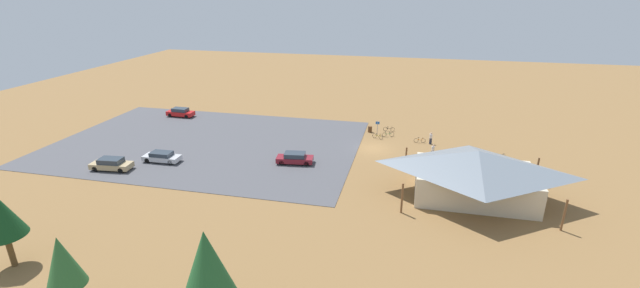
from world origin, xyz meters
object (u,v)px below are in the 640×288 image
lot_sign (377,126)px  visitor_by_pavilion (433,151)px  car_silver_second_row (162,157)px  car_red_far_end (180,112)px  pine_far_east (62,262)px  bicycle_teal_mid_cluster (474,163)px  trash_bin (370,129)px  pine_mideast (208,271)px  bicycle_yellow_back_row (378,136)px  bicycle_silver_yard_center (503,157)px  visitor_at_bikes (431,138)px  car_maroon_end_stall (295,158)px  bike_pavilion (476,171)px  bicycle_black_yard_right (389,129)px  pine_far_west (0,215)px  bicycle_green_lone_west (388,134)px  bicycle_blue_front_row (488,162)px  car_tan_near_entry (111,164)px  bicycle_orange_edge_south (420,140)px  bicycle_white_lone_east (479,154)px

lot_sign → visitor_by_pavilion: 10.49m
car_silver_second_row → car_red_far_end: bearing=-66.2°
pine_far_east → car_silver_second_row: size_ratio=1.30×
visitor_by_pavilion → bicycle_teal_mid_cluster: bearing=163.1°
trash_bin → visitor_by_pavilion: visitor_by_pavilion is taller
pine_mideast → visitor_by_pavilion: size_ratio=4.34×
lot_sign → pine_far_east: 43.77m
bicycle_yellow_back_row → bicycle_silver_yard_center: size_ratio=0.91×
bicycle_teal_mid_cluster → visitor_at_bikes: size_ratio=0.95×
bicycle_yellow_back_row → car_red_far_end: size_ratio=0.34×
car_maroon_end_stall → car_silver_second_row: 16.58m
bike_pavilion → bicycle_black_yard_right: bearing=-62.9°
bicycle_teal_mid_cluster → car_silver_second_row: car_silver_second_row is taller
pine_far_west → bicycle_green_lone_west: pine_far_west is taller
bike_pavilion → trash_bin: size_ratio=16.16×
pine_far_east → bicycle_blue_front_row: (-30.30, -32.71, -3.83)m
car_silver_second_row → car_tan_near_entry: 5.67m
bicycle_teal_mid_cluster → bicycle_blue_front_row: (-1.69, -0.61, 0.04)m
bicycle_blue_front_row → visitor_by_pavilion: 6.70m
pine_far_east → car_tan_near_entry: 25.34m
lot_sign → bicycle_orange_edge_south: 6.48m
car_tan_near_entry → bicycle_orange_edge_south: bearing=-153.5°
visitor_by_pavilion → bicycle_black_yard_right: bearing=-56.5°
car_silver_second_row → bicycle_green_lone_west: bearing=-149.4°
pine_far_west → bicycle_silver_yard_center: bearing=-142.7°
lot_sign → bicycle_black_yard_right: size_ratio=1.29×
lot_sign → car_red_far_end: (33.09, -2.01, -0.64)m
bicycle_green_lone_west → visitor_by_pavilion: size_ratio=0.95×
lot_sign → car_maroon_end_stall: bearing=55.5°
bicycle_green_lone_west → bicycle_black_yard_right: bearing=-88.8°
bicycle_silver_yard_center → bicycle_green_lone_west: bicycle_silver_yard_center is taller
pine_far_west → bicycle_blue_front_row: (-38.97, -29.25, -4.08)m
trash_bin → car_silver_second_row: 29.48m
pine_far_west → bicycle_yellow_back_row: pine_far_west is taller
bicycle_black_yard_right → car_maroon_end_stall: car_maroon_end_stall is taller
trash_bin → pine_mideast: bearing=83.4°
car_tan_near_entry → car_red_far_end: bearing=-80.7°
trash_bin → car_silver_second_row: size_ratio=0.19×
car_maroon_end_stall → pine_mideast: bearing=95.9°
bicycle_teal_mid_cluster → bicycle_green_lone_west: size_ratio=0.95×
bicycle_teal_mid_cluster → bicycle_white_lone_east: size_ratio=0.94×
bicycle_green_lone_west → bicycle_yellow_back_row: bearing=39.7°
bicycle_green_lone_west → car_silver_second_row: size_ratio=0.37×
trash_bin → pine_mideast: pine_mideast is taller
bicycle_green_lone_west → car_tan_near_entry: (31.19, 19.29, 0.41)m
bicycle_orange_edge_south → car_tan_near_entry: (35.70, 17.76, 0.41)m
bicycle_white_lone_east → visitor_by_pavilion: bearing=14.6°
bicycle_teal_mid_cluster → bicycle_black_yard_right: 15.47m
bicycle_white_lone_east → car_tan_near_entry: bearing=18.0°
car_silver_second_row → car_tan_near_entry: bearing=38.2°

